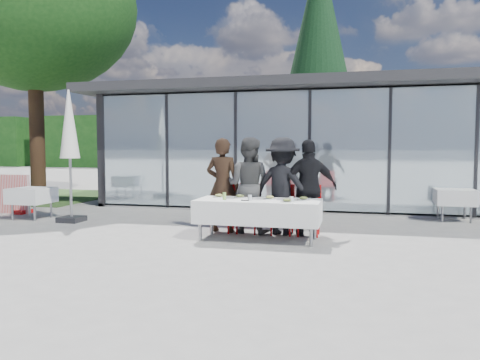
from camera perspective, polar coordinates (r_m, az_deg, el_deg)
name	(u,v)px	position (r m, az deg, el deg)	size (l,w,h in m)	color
ground	(229,243)	(8.44, -1.40, -7.64)	(90.00, 90.00, 0.00)	gray
pavilion	(351,134)	(16.14, 13.41, 5.47)	(14.80, 8.80, 3.44)	gray
treeline	(301,141)	(36.21, 7.42, 4.75)	(62.50, 2.00, 4.40)	#113410
dining_table	(258,211)	(8.56, 2.22, -3.82)	(2.26, 0.96, 0.75)	white
diner_a	(223,185)	(9.41, -2.14, -0.61)	(0.69, 0.69, 1.89)	black
diner_chair_a	(223,205)	(9.50, -2.05, -3.05)	(0.44, 0.44, 0.97)	#B10B0C
diner_b	(248,185)	(9.28, 1.03, -0.66)	(0.92, 0.92, 1.90)	#474747
diner_chair_b	(249,206)	(9.36, 1.09, -3.15)	(0.44, 0.44, 0.97)	#B10B0C
diner_c	(283,186)	(9.15, 5.21, -0.75)	(1.22, 1.22, 1.89)	black
diner_chair_c	(283,207)	(9.24, 5.24, -3.26)	(0.44, 0.44, 0.97)	#B10B0C
diner_d	(309,188)	(9.08, 8.43, -0.93)	(1.09, 1.09, 1.86)	black
diner_chair_d	(309,208)	(9.17, 8.43, -3.34)	(0.44, 0.44, 0.97)	#B10B0C
plate_a	(219,196)	(8.93, -2.58, -1.95)	(0.24, 0.24, 0.07)	white
plate_b	(240,196)	(8.82, 0.00, -2.02)	(0.24, 0.24, 0.07)	white
plate_c	(270,198)	(8.61, 3.65, -2.17)	(0.24, 0.24, 0.07)	white
plate_d	(303,199)	(8.53, 7.75, -2.26)	(0.24, 0.24, 0.07)	white
plate_extra	(287,201)	(8.16, 5.75, -2.53)	(0.24, 0.24, 0.07)	white
juice_bottle	(224,196)	(8.51, -1.92, -1.96)	(0.06, 0.06, 0.14)	#8FC351
drinking_glasses	(270,198)	(8.29, 3.71, -2.26)	(0.84, 0.18, 0.10)	silver
folded_eyeglasses	(245,200)	(8.36, 0.61, -2.49)	(0.14, 0.03, 0.01)	black
spare_table_left	(32,196)	(12.17, -24.06, -1.76)	(0.86, 0.86, 0.74)	white
spare_table_right	(454,197)	(11.91, 24.66, -1.89)	(0.86, 0.86, 0.74)	white
spare_chair_b	(433,195)	(12.52, 22.50, -1.65)	(0.46, 0.46, 0.97)	#B10B0C
market_umbrella	(69,134)	(11.30, -20.08, 5.32)	(0.50, 0.50, 3.00)	black
deciduous_tree	(33,6)	(18.23, -23.90, 18.86)	(7.04, 6.40, 9.38)	#382316
conifer_tree	(319,49)	(21.47, 9.58, 15.46)	(4.00, 4.00, 10.50)	#382316
grass_patch	(39,196)	(17.68, -23.31, -1.82)	(5.00, 5.00, 0.02)	#385926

